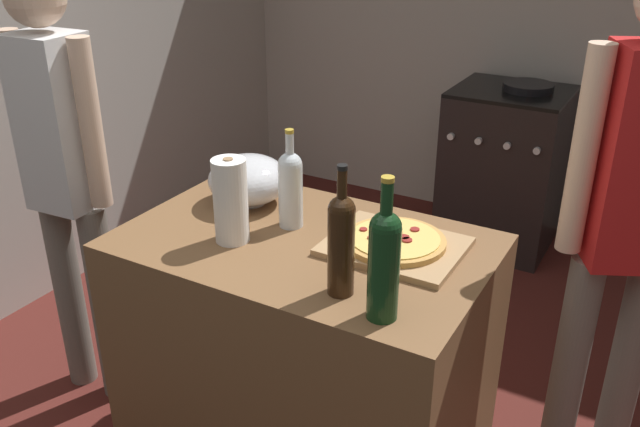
{
  "coord_description": "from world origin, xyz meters",
  "views": [
    {
      "loc": [
        0.85,
        -0.84,
        1.86
      ],
      "look_at": [
        -0.11,
        0.85,
        0.95
      ],
      "focal_mm": 37.93,
      "sensor_mm": 36.0,
      "label": 1
    }
  ],
  "objects_px": {
    "mixing_bowl": "(248,180)",
    "wine_bottle_green": "(290,186)",
    "paper_towel_roll": "(231,201)",
    "stove": "(503,168)",
    "person_in_red": "(631,214)",
    "wine_bottle_dark": "(341,240)",
    "person_in_stripes": "(64,169)",
    "pizza": "(395,240)",
    "wine_bottle_clear": "(384,260)"
  },
  "relations": [
    {
      "from": "mixing_bowl",
      "to": "wine_bottle_green",
      "type": "relative_size",
      "value": 0.85
    },
    {
      "from": "paper_towel_roll",
      "to": "wine_bottle_green",
      "type": "height_order",
      "value": "wine_bottle_green"
    },
    {
      "from": "wine_bottle_green",
      "to": "stove",
      "type": "height_order",
      "value": "wine_bottle_green"
    },
    {
      "from": "mixing_bowl",
      "to": "person_in_red",
      "type": "bearing_deg",
      "value": 13.08
    },
    {
      "from": "wine_bottle_dark",
      "to": "stove",
      "type": "height_order",
      "value": "wine_bottle_dark"
    },
    {
      "from": "paper_towel_roll",
      "to": "person_in_stripes",
      "type": "bearing_deg",
      "value": 177.03
    },
    {
      "from": "wine_bottle_green",
      "to": "stove",
      "type": "relative_size",
      "value": 0.34
    },
    {
      "from": "pizza",
      "to": "mixing_bowl",
      "type": "bearing_deg",
      "value": 173.27
    },
    {
      "from": "mixing_bowl",
      "to": "paper_towel_roll",
      "type": "xyz_separation_m",
      "value": [
        0.12,
        -0.26,
        0.05
      ]
    },
    {
      "from": "pizza",
      "to": "person_in_red",
      "type": "height_order",
      "value": "person_in_red"
    },
    {
      "from": "person_in_red",
      "to": "pizza",
      "type": "bearing_deg",
      "value": -150.24
    },
    {
      "from": "wine_bottle_green",
      "to": "pizza",
      "type": "bearing_deg",
      "value": 2.09
    },
    {
      "from": "pizza",
      "to": "wine_bottle_green",
      "type": "distance_m",
      "value": 0.37
    },
    {
      "from": "wine_bottle_dark",
      "to": "wine_bottle_clear",
      "type": "distance_m",
      "value": 0.15
    },
    {
      "from": "wine_bottle_green",
      "to": "wine_bottle_clear",
      "type": "xyz_separation_m",
      "value": [
        0.48,
        -0.33,
        0.03
      ]
    },
    {
      "from": "pizza",
      "to": "mixing_bowl",
      "type": "relative_size",
      "value": 1.12
    },
    {
      "from": "pizza",
      "to": "wine_bottle_clear",
      "type": "relative_size",
      "value": 0.8
    },
    {
      "from": "wine_bottle_green",
      "to": "wine_bottle_clear",
      "type": "distance_m",
      "value": 0.58
    },
    {
      "from": "mixing_bowl",
      "to": "wine_bottle_dark",
      "type": "distance_m",
      "value": 0.67
    },
    {
      "from": "wine_bottle_dark",
      "to": "stove",
      "type": "xyz_separation_m",
      "value": [
        -0.15,
        2.26,
        -0.59
      ]
    },
    {
      "from": "wine_bottle_dark",
      "to": "person_in_stripes",
      "type": "height_order",
      "value": "person_in_stripes"
    },
    {
      "from": "wine_bottle_dark",
      "to": "wine_bottle_green",
      "type": "relative_size",
      "value": 1.13
    },
    {
      "from": "paper_towel_roll",
      "to": "wine_bottle_clear",
      "type": "bearing_deg",
      "value": -14.99
    },
    {
      "from": "mixing_bowl",
      "to": "stove",
      "type": "distance_m",
      "value": 2.0
    },
    {
      "from": "wine_bottle_green",
      "to": "wine_bottle_dark",
      "type": "bearing_deg",
      "value": -40.42
    },
    {
      "from": "pizza",
      "to": "person_in_stripes",
      "type": "height_order",
      "value": "person_in_stripes"
    },
    {
      "from": "wine_bottle_dark",
      "to": "pizza",
      "type": "bearing_deg",
      "value": 84.82
    },
    {
      "from": "wine_bottle_green",
      "to": "wine_bottle_clear",
      "type": "height_order",
      "value": "wine_bottle_clear"
    },
    {
      "from": "wine_bottle_green",
      "to": "person_in_stripes",
      "type": "relative_size",
      "value": 0.19
    },
    {
      "from": "mixing_bowl",
      "to": "person_in_stripes",
      "type": "relative_size",
      "value": 0.16
    },
    {
      "from": "wine_bottle_clear",
      "to": "person_in_stripes",
      "type": "relative_size",
      "value": 0.23
    },
    {
      "from": "stove",
      "to": "mixing_bowl",
      "type": "bearing_deg",
      "value": -102.11
    },
    {
      "from": "paper_towel_roll",
      "to": "person_in_stripes",
      "type": "distance_m",
      "value": 0.78
    },
    {
      "from": "person_in_stripes",
      "to": "wine_bottle_green",
      "type": "bearing_deg",
      "value": 8.89
    },
    {
      "from": "paper_towel_roll",
      "to": "mixing_bowl",
      "type": "bearing_deg",
      "value": 114.91
    },
    {
      "from": "wine_bottle_clear",
      "to": "stove",
      "type": "xyz_separation_m",
      "value": [
        -0.29,
        2.31,
        -0.6
      ]
    },
    {
      "from": "wine_bottle_green",
      "to": "person_in_red",
      "type": "bearing_deg",
      "value": 20.38
    },
    {
      "from": "mixing_bowl",
      "to": "wine_bottle_clear",
      "type": "relative_size",
      "value": 0.72
    },
    {
      "from": "wine_bottle_clear",
      "to": "person_in_red",
      "type": "bearing_deg",
      "value": 55.04
    },
    {
      "from": "wine_bottle_dark",
      "to": "person_in_red",
      "type": "relative_size",
      "value": 0.21
    },
    {
      "from": "paper_towel_roll",
      "to": "wine_bottle_dark",
      "type": "height_order",
      "value": "wine_bottle_dark"
    },
    {
      "from": "pizza",
      "to": "paper_towel_roll",
      "type": "height_order",
      "value": "paper_towel_roll"
    },
    {
      "from": "pizza",
      "to": "stove",
      "type": "bearing_deg",
      "value": 95.08
    },
    {
      "from": "wine_bottle_clear",
      "to": "person_in_stripes",
      "type": "distance_m",
      "value": 1.37
    },
    {
      "from": "mixing_bowl",
      "to": "person_in_red",
      "type": "xyz_separation_m",
      "value": [
        1.18,
        0.27,
        0.03
      ]
    },
    {
      "from": "mixing_bowl",
      "to": "wine_bottle_clear",
      "type": "bearing_deg",
      "value": -30.67
    },
    {
      "from": "wine_bottle_dark",
      "to": "person_in_stripes",
      "type": "relative_size",
      "value": 0.22
    },
    {
      "from": "wine_bottle_clear",
      "to": "wine_bottle_green",
      "type": "bearing_deg",
      "value": 145.06
    },
    {
      "from": "person_in_stripes",
      "to": "mixing_bowl",
      "type": "bearing_deg",
      "value": 18.45
    },
    {
      "from": "wine_bottle_clear",
      "to": "stove",
      "type": "relative_size",
      "value": 0.4
    }
  ]
}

